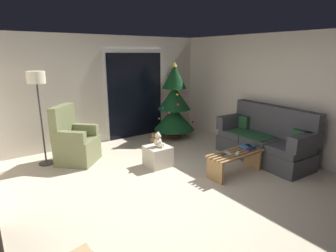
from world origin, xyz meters
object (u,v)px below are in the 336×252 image
Objects in this scene: remote_silver at (228,153)px; ottoman at (158,156)px; remote_graphite at (222,155)px; teddy_bear_cream at (158,141)px; remote_white at (237,153)px; coffee_table at (235,160)px; armchair at (75,143)px; book_stack at (248,147)px; teddy_bear_honey_by_tree at (154,139)px; couch at (265,140)px; cell_phone at (249,145)px; christmas_tree at (174,105)px; floor_lamp at (37,87)px.

remote_silver is 1.33m from ottoman.
teddy_bear_cream is at bearing 31.77° from remote_graphite.
teddy_bear_cream is (-0.88, 1.16, 0.09)m from remote_white.
coffee_table is 3.86× the size of teddy_bear_cream.
armchair is at bearing 145.60° from remote_silver.
coffee_table is 0.35m from book_stack.
remote_silver is at bearing -47.55° from armchair.
remote_silver is 2.22m from teddy_bear_honey_by_tree.
remote_white is at bearing -24.95° from remote_silver.
book_stack is (-0.72, -0.15, 0.05)m from couch.
coffee_table is 0.16m from remote_white.
cell_phone is at bearing -115.81° from book_stack.
teddy_bear_cream reaches higher than ottoman.
remote_graphite is 1.25m from ottoman.
teddy_bear_cream is (-0.91, 1.10, 0.24)m from coffee_table.
coffee_table is 1.44m from ottoman.
remote_white is at bearing -83.67° from teddy_bear_honey_by_tree.
couch is 2.49m from teddy_bear_honey_by_tree.
christmas_tree is (0.72, 2.34, 0.43)m from remote_graphite.
remote_silver is at bearing 173.68° from book_stack.
couch is at bearing -33.16° from armchair.
coffee_table is at bearing 0.72° from remote_silver.
remote_white is 1.00× the size of remote_silver.
remote_white reaches higher than teddy_bear_honey_by_tree.
book_stack reaches higher than ottoman.
armchair is (-1.84, 2.16, -0.01)m from remote_graphite.
book_stack is at bearing -75.28° from teddy_bear_honey_by_tree.
ottoman is (1.22, -1.10, -0.21)m from armchair.
christmas_tree is at bearing 87.36° from book_stack.
floor_lamp is 6.25× the size of teddy_bear_honey_by_tree.
teddy_bear_honey_by_tree is at bearing 60.67° from ottoman.
couch is at bearing 11.92° from book_stack.
remote_graphite is 0.60× the size of book_stack.
teddy_bear_cream is at bearing -42.02° from armchair.
armchair is 1.66m from teddy_bear_cream.
remote_graphite reaches higher than coffee_table.
remote_graphite is 0.14× the size of armchair.
remote_white reaches higher than coffee_table.
couch is at bearing -32.09° from floor_lamp.
remote_white is 0.35× the size of ottoman.
floor_lamp is at bearing 14.12° from remote_white.
ottoman is at bearing 129.70° from coffee_table.
christmas_tree is at bearing 106.60° from cell_phone.
ottoman is at bearing 156.37° from cell_phone.
couch reaches higher than cell_phone.
teddy_bear_cream is at bearing 129.70° from coffee_table.
remote_graphite is at bearing -107.02° from christmas_tree.
remote_silver is 0.14× the size of armchair.
teddy_bear_honey_by_tree is (0.02, 2.19, -0.30)m from remote_graphite.
cell_phone reaches higher than remote_silver.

